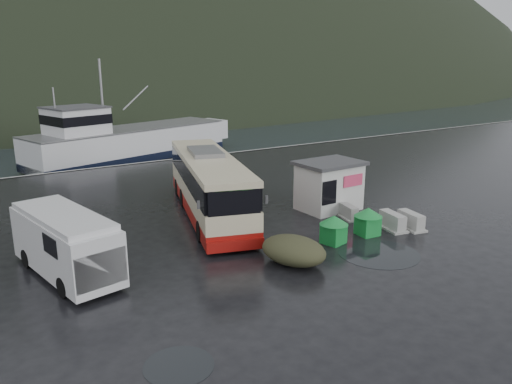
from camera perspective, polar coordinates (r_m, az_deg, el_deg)
ground at (r=23.74m, az=-2.59°, el=-5.68°), size 160.00×160.00×0.00m
quay_edge at (r=41.66m, az=-16.45°, el=2.80°), size 160.00×0.60×1.50m
coach_bus at (r=27.84m, az=-5.28°, el=-2.57°), size 6.53×12.76×3.51m
white_van at (r=21.66m, az=-20.62°, el=-8.79°), size 3.27×6.54×2.61m
waste_bin_left at (r=23.81m, az=8.80°, el=-5.79°), size 1.17×1.17×1.35m
waste_bin_right at (r=25.22m, az=12.57°, el=-4.78°), size 1.08×1.08×1.38m
dome_tent at (r=21.39m, az=4.29°, el=-8.11°), size 2.89×3.46×1.17m
ticket_kiosk at (r=29.03m, az=8.23°, el=-1.92°), size 3.66×2.82×2.79m
jersey_barrier_a at (r=26.69m, az=17.21°, el=-3.99°), size 1.15×1.82×0.84m
jersey_barrier_b at (r=27.53m, az=10.50°, el=-2.97°), size 1.06×1.59×0.73m
jersey_barrier_c at (r=26.32m, az=15.26°, el=-4.11°), size 1.19×1.86×0.86m
fishing_trawler at (r=51.12m, az=-14.12°, el=5.15°), size 24.66×11.87×9.66m
puddles at (r=20.80m, az=10.19°, el=-9.00°), size 13.76×5.79×0.01m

